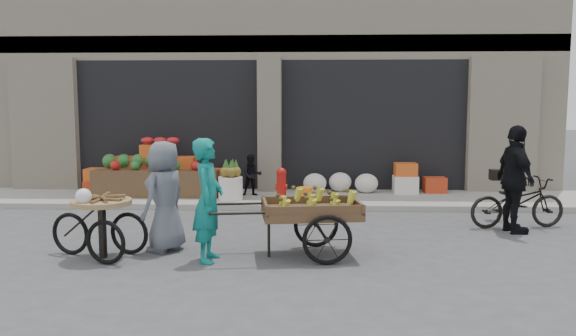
{
  "coord_description": "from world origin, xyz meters",
  "views": [
    {
      "loc": [
        0.95,
        -8.29,
        2.18
      ],
      "look_at": [
        0.58,
        1.15,
        1.1
      ],
      "focal_mm": 35.0,
      "sensor_mm": 36.0,
      "label": 1
    }
  ],
  "objects_px": {
    "banana_cart": "(307,207)",
    "orange_bucket": "(305,194)",
    "fire_hydrant": "(281,183)",
    "bicycle": "(517,202)",
    "seated_person": "(252,175)",
    "vendor_woman": "(208,200)",
    "tricycle_cart": "(102,219)",
    "vendor_grey": "(165,196)",
    "cyclist": "(515,179)",
    "pineapple_bin": "(231,188)"
  },
  "relations": [
    {
      "from": "banana_cart",
      "to": "vendor_grey",
      "type": "distance_m",
      "value": 2.13
    },
    {
      "from": "seated_person",
      "to": "fire_hydrant",
      "type": "bearing_deg",
      "value": -52.88
    },
    {
      "from": "seated_person",
      "to": "tricycle_cart",
      "type": "bearing_deg",
      "value": -118.93
    },
    {
      "from": "seated_person",
      "to": "vendor_grey",
      "type": "bearing_deg",
      "value": -110.91
    },
    {
      "from": "tricycle_cart",
      "to": "vendor_grey",
      "type": "bearing_deg",
      "value": 43.14
    },
    {
      "from": "pineapple_bin",
      "to": "vendor_grey",
      "type": "xyz_separation_m",
      "value": [
        -0.44,
        -3.77,
        0.45
      ]
    },
    {
      "from": "seated_person",
      "to": "vendor_woman",
      "type": "bearing_deg",
      "value": -101.2
    },
    {
      "from": "fire_hydrant",
      "to": "seated_person",
      "type": "height_order",
      "value": "seated_person"
    },
    {
      "from": "tricycle_cart",
      "to": "bicycle",
      "type": "distance_m",
      "value": 6.97
    },
    {
      "from": "pineapple_bin",
      "to": "banana_cart",
      "type": "bearing_deg",
      "value": -67.22
    },
    {
      "from": "fire_hydrant",
      "to": "seated_person",
      "type": "bearing_deg",
      "value": 137.12
    },
    {
      "from": "fire_hydrant",
      "to": "cyclist",
      "type": "xyz_separation_m",
      "value": [
        4.07,
        -2.33,
        0.41
      ]
    },
    {
      "from": "bicycle",
      "to": "cyclist",
      "type": "height_order",
      "value": "cyclist"
    },
    {
      "from": "fire_hydrant",
      "to": "seated_person",
      "type": "xyz_separation_m",
      "value": [
        -0.7,
        0.65,
        0.08
      ]
    },
    {
      "from": "cyclist",
      "to": "orange_bucket",
      "type": "bearing_deg",
      "value": 48.98
    },
    {
      "from": "banana_cart",
      "to": "bicycle",
      "type": "bearing_deg",
      "value": 20.17
    },
    {
      "from": "vendor_woman",
      "to": "bicycle",
      "type": "bearing_deg",
      "value": -63.92
    },
    {
      "from": "orange_bucket",
      "to": "vendor_grey",
      "type": "xyz_separation_m",
      "value": [
        -2.04,
        -3.67,
        0.55
      ]
    },
    {
      "from": "seated_person",
      "to": "vendor_woman",
      "type": "height_order",
      "value": "vendor_woman"
    },
    {
      "from": "orange_bucket",
      "to": "vendor_woman",
      "type": "relative_size",
      "value": 0.19
    },
    {
      "from": "pineapple_bin",
      "to": "bicycle",
      "type": "distance_m",
      "value": 5.72
    },
    {
      "from": "fire_hydrant",
      "to": "vendor_grey",
      "type": "xyz_separation_m",
      "value": [
        -1.54,
        -3.72,
        0.32
      ]
    },
    {
      "from": "orange_bucket",
      "to": "vendor_grey",
      "type": "height_order",
      "value": "vendor_grey"
    },
    {
      "from": "fire_hydrant",
      "to": "orange_bucket",
      "type": "height_order",
      "value": "fire_hydrant"
    },
    {
      "from": "banana_cart",
      "to": "orange_bucket",
      "type": "bearing_deg",
      "value": 82.77
    },
    {
      "from": "orange_bucket",
      "to": "vendor_woman",
      "type": "distance_m",
      "value": 4.42
    },
    {
      "from": "vendor_woman",
      "to": "vendor_grey",
      "type": "distance_m",
      "value": 0.9
    },
    {
      "from": "bicycle",
      "to": "cyclist",
      "type": "xyz_separation_m",
      "value": [
        -0.2,
        -0.4,
        0.46
      ]
    },
    {
      "from": "fire_hydrant",
      "to": "vendor_woman",
      "type": "relative_size",
      "value": 0.41
    },
    {
      "from": "pineapple_bin",
      "to": "cyclist",
      "type": "xyz_separation_m",
      "value": [
        5.17,
        -2.38,
        0.55
      ]
    },
    {
      "from": "tricycle_cart",
      "to": "vendor_woman",
      "type": "bearing_deg",
      "value": 12.12
    },
    {
      "from": "vendor_woman",
      "to": "vendor_grey",
      "type": "bearing_deg",
      "value": 57.02
    },
    {
      "from": "seated_person",
      "to": "vendor_woman",
      "type": "relative_size",
      "value": 0.54
    },
    {
      "from": "pineapple_bin",
      "to": "fire_hydrant",
      "type": "distance_m",
      "value": 1.11
    },
    {
      "from": "bicycle",
      "to": "cyclist",
      "type": "distance_m",
      "value": 0.64
    },
    {
      "from": "pineapple_bin",
      "to": "seated_person",
      "type": "height_order",
      "value": "seated_person"
    },
    {
      "from": "fire_hydrant",
      "to": "bicycle",
      "type": "relative_size",
      "value": 0.41
    },
    {
      "from": "tricycle_cart",
      "to": "vendor_grey",
      "type": "height_order",
      "value": "vendor_grey"
    },
    {
      "from": "orange_bucket",
      "to": "vendor_grey",
      "type": "bearing_deg",
      "value": -119.08
    },
    {
      "from": "tricycle_cart",
      "to": "vendor_grey",
      "type": "distance_m",
      "value": 0.94
    },
    {
      "from": "vendor_woman",
      "to": "cyclist",
      "type": "xyz_separation_m",
      "value": [
        4.87,
        1.91,
        0.06
      ]
    },
    {
      "from": "fire_hydrant",
      "to": "seated_person",
      "type": "relative_size",
      "value": 0.76
    },
    {
      "from": "vendor_grey",
      "to": "bicycle",
      "type": "height_order",
      "value": "vendor_grey"
    },
    {
      "from": "vendor_woman",
      "to": "tricycle_cart",
      "type": "distance_m",
      "value": 1.57
    },
    {
      "from": "pineapple_bin",
      "to": "orange_bucket",
      "type": "bearing_deg",
      "value": -3.58
    },
    {
      "from": "tricycle_cart",
      "to": "banana_cart",
      "type": "bearing_deg",
      "value": 19.7
    },
    {
      "from": "seated_person",
      "to": "vendor_grey",
      "type": "distance_m",
      "value": 4.46
    },
    {
      "from": "vendor_grey",
      "to": "cyclist",
      "type": "height_order",
      "value": "cyclist"
    },
    {
      "from": "vendor_grey",
      "to": "cyclist",
      "type": "bearing_deg",
      "value": 128.28
    },
    {
      "from": "fire_hydrant",
      "to": "orange_bucket",
      "type": "bearing_deg",
      "value": -5.71
    }
  ]
}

